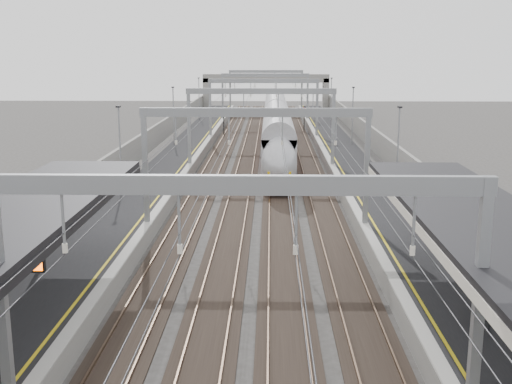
{
  "coord_description": "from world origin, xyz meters",
  "views": [
    {
      "loc": [
        0.83,
        -13.85,
        10.63
      ],
      "look_at": [
        0.0,
        22.93,
        2.6
      ],
      "focal_mm": 45.0,
      "sensor_mm": 36.0,
      "label": 1
    }
  ],
  "objects_px": {
    "signal_green": "(224,118)",
    "overbridge": "(266,83)",
    "train": "(277,132)",
    "bench": "(491,310)"
  },
  "relations": [
    {
      "from": "overbridge",
      "to": "train",
      "type": "distance_m",
      "value": 44.46
    },
    {
      "from": "train",
      "to": "signal_green",
      "type": "distance_m",
      "value": 14.61
    },
    {
      "from": "signal_green",
      "to": "train",
      "type": "bearing_deg",
      "value": -62.69
    },
    {
      "from": "signal_green",
      "to": "overbridge",
      "type": "bearing_deg",
      "value": 80.58
    },
    {
      "from": "train",
      "to": "bench",
      "type": "bearing_deg",
      "value": -81.25
    },
    {
      "from": "bench",
      "to": "signal_green",
      "type": "relative_size",
      "value": 0.5
    },
    {
      "from": "train",
      "to": "bench",
      "type": "relative_size",
      "value": 28.75
    },
    {
      "from": "bench",
      "to": "signal_green",
      "type": "bearing_deg",
      "value": 103.03
    },
    {
      "from": "overbridge",
      "to": "bench",
      "type": "height_order",
      "value": "overbridge"
    },
    {
      "from": "train",
      "to": "signal_green",
      "type": "xyz_separation_m",
      "value": [
        -6.7,
        12.98,
        0.28
      ]
    }
  ]
}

